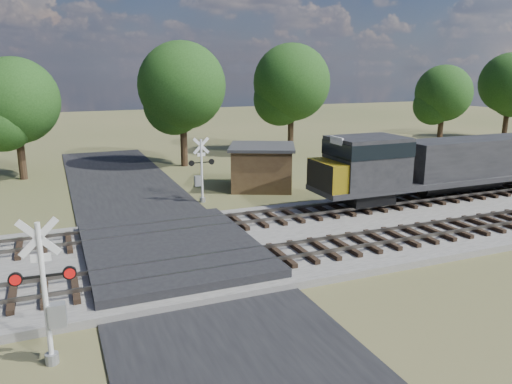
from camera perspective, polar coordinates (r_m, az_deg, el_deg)
name	(u,v)px	position (r m, az deg, el deg)	size (l,w,h in m)	color
ground	(174,261)	(21.36, -9.32, -7.79)	(160.00, 160.00, 0.00)	#4B532C
ballast_bed	(368,226)	(25.68, 12.67, -3.84)	(140.00, 10.00, 0.30)	gray
road	(174,260)	(21.35, -9.33, -7.69)	(7.00, 60.00, 0.08)	black
crossing_panel	(171,250)	(21.71, -9.67, -6.56)	(7.00, 9.00, 0.62)	#262628
track_near	(261,258)	(20.32, 0.63, -7.50)	(140.00, 2.60, 0.33)	black
track_far	(222,223)	(24.74, -3.92, -3.57)	(140.00, 2.60, 0.33)	black
crossing_signal_near	(50,305)	(14.66, -22.52, -11.84)	(1.68, 0.36, 4.16)	silver
crossing_signal_far	(201,176)	(29.87, -6.35, 1.87)	(1.58, 0.34, 3.93)	silver
equipment_shed	(262,167)	(33.36, 0.71, 2.93)	(5.64, 5.64, 2.90)	#44301D
treeline	(118,84)	(40.54, -15.48, 11.84)	(80.62, 11.38, 11.56)	black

